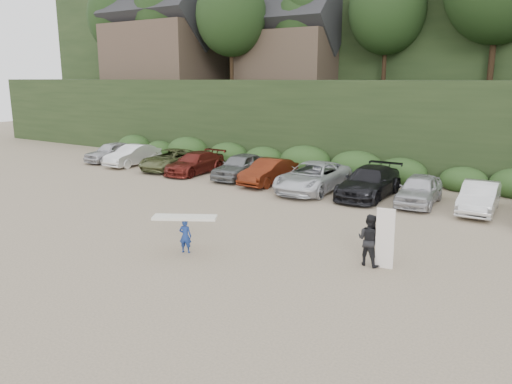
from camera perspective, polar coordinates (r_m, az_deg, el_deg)
The scene contains 5 objects.
ground at distance 18.72m, azimuth -0.31°, elevation -6.30°, with size 120.00×120.00×0.00m, color tan.
hillside_backdrop at distance 51.89m, azimuth 23.06°, elevation 17.54°, with size 90.00×41.50×28.00m.
parked_cars at distance 27.20m, azimuth 11.11°, elevation 1.22°, with size 39.29×6.19×1.64m.
child_surfer at distance 18.06m, azimuth -8.11°, elevation -4.08°, with size 2.28×1.68×1.36m.
adult_surfer at distance 17.12m, azimuth 12.99°, elevation -5.33°, with size 1.34×0.79×2.09m.
Camera 1 is at (9.77, -14.73, 6.17)m, focal length 35.00 mm.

